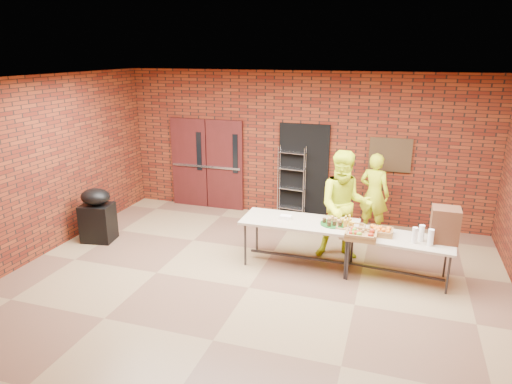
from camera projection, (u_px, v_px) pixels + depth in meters
room at (248, 191)px, 6.75m from camera, size 8.08×7.08×3.28m
double_doors at (207, 164)px, 10.68m from camera, size 1.78×0.12×2.10m
dark_doorway at (303, 171)px, 10.03m from camera, size 1.10×0.06×2.10m
bronze_plaque at (390, 155)px, 9.34m from camera, size 0.85×0.04×0.70m
wire_rack at (291, 183)px, 10.04m from camera, size 0.61×0.27×1.62m
table_left at (300, 224)px, 7.82m from camera, size 1.98×0.83×0.81m
table_right at (398, 241)px, 7.34m from camera, size 1.82×0.90×0.72m
basket_bananas at (351, 228)px, 7.53m from camera, size 0.46×0.35×0.14m
basket_oranges at (380, 231)px, 7.43m from camera, size 0.40×0.31×0.13m
basket_apples at (361, 235)px, 7.27m from camera, size 0.49×0.38×0.15m
muffin_tray at (333, 222)px, 7.62m from camera, size 0.44×0.44×0.11m
napkin_box at (286, 217)px, 7.86m from camera, size 0.19×0.13×0.06m
coffee_dispenser at (445, 225)px, 7.11m from camera, size 0.42×0.38×0.55m
cup_stack_front at (415, 235)px, 7.08m from camera, size 0.09×0.09×0.26m
cup_stack_mid at (431, 238)px, 6.99m from camera, size 0.09×0.09×0.27m
cup_stack_back at (422, 233)px, 7.16m from camera, size 0.09×0.09×0.26m
covered_grill at (97, 215)px, 8.88m from camera, size 0.66×0.58×1.06m
volunteer_woman at (374, 194)px, 9.15m from camera, size 0.70×0.56×1.68m
volunteer_man at (344, 206)px, 8.02m from camera, size 1.10×0.94×1.97m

